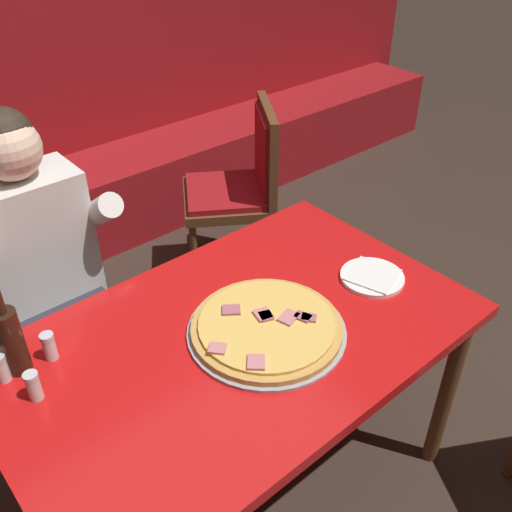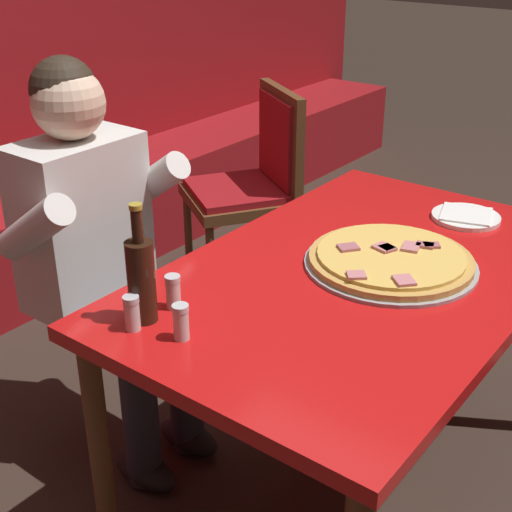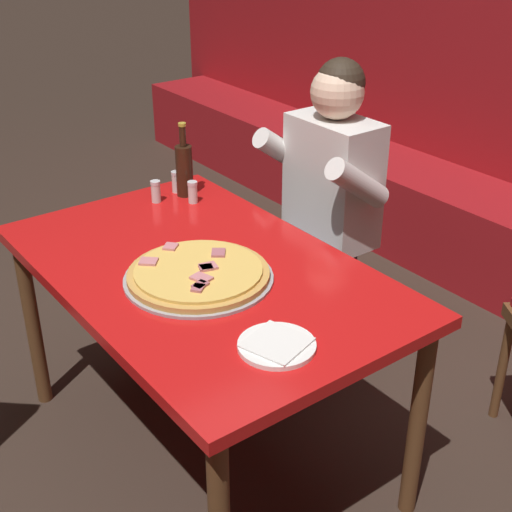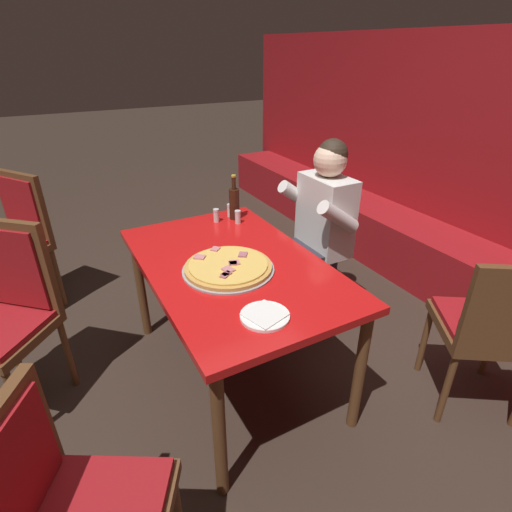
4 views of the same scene
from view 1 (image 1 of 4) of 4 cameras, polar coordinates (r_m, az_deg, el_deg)
name	(u,v)px [view 1 (image 1 of 4)]	position (r m, az deg, el deg)	size (l,w,h in m)	color
ground_plane	(242,486)	(2.27, -1.46, -21.99)	(24.00, 24.00, 0.00)	#33261E
booth_bench	(26,228)	(3.37, -22.01, 2.59)	(6.46, 0.48, 0.46)	maroon
main_dining_table	(238,353)	(1.73, -1.79, -9.65)	(1.39, 0.87, 0.76)	brown
pizza	(267,328)	(1.67, 1.07, -7.17)	(0.47, 0.47, 0.05)	#9E9EA3
plate_white_paper	(372,277)	(1.91, 11.54, -2.05)	(0.21, 0.21, 0.02)	white
beer_bottle	(11,339)	(1.63, -23.32, -7.61)	(0.07, 0.07, 0.29)	black
shaker_parmesan	(2,369)	(1.66, -24.10, -10.28)	(0.04, 0.04, 0.09)	silver
shaker_oregano	(50,347)	(1.68, -19.95, -8.60)	(0.04, 0.04, 0.09)	silver
shaker_red_pepper_flakes	(34,387)	(1.58, -21.32, -12.12)	(0.04, 0.04, 0.09)	silver
diner_seated_blue_shirt	(49,272)	(2.13, -20.03, -1.48)	(0.53, 0.53, 1.27)	black
dining_chair_far_right	(242,183)	(2.88, -1.38, 7.36)	(0.61, 0.61, 0.95)	brown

